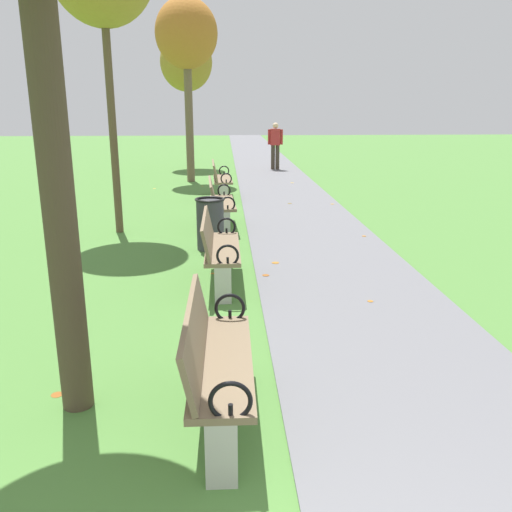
{
  "coord_description": "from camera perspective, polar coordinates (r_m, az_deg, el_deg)",
  "views": [
    {
      "loc": [
        -0.41,
        -0.58,
        2.31
      ],
      "look_at": [
        -0.05,
        5.59,
        0.55
      ],
      "focal_mm": 37.88,
      "sensor_mm": 36.0,
      "label": 1
    }
  ],
  "objects": [
    {
      "name": "pedestrian_walking",
      "position": [
        19.42,
        2.05,
        11.8
      ],
      "size": [
        0.53,
        0.27,
        1.62
      ],
      "color": "#3D3328",
      "rests_on": "paved_walkway"
    },
    {
      "name": "paved_walkway",
      "position": [
        18.78,
        1.43,
        8.85
      ],
      "size": [
        2.29,
        44.0,
        0.02
      ],
      "primitive_type": "cube",
      "color": "slate",
      "rests_on": "ground"
    },
    {
      "name": "scattered_leaves",
      "position": [
        10.11,
        -1.57,
        2.76
      ],
      "size": [
        4.58,
        14.27,
        0.02
      ],
      "color": "#AD6B23",
      "rests_on": "ground"
    },
    {
      "name": "park_bench_3",
      "position": [
        7.06,
        -3.98,
        0.88
      ],
      "size": [
        0.47,
        1.6,
        0.9
      ],
      "color": "#7A664C",
      "rests_on": "ground"
    },
    {
      "name": "park_bench_2",
      "position": [
        4.06,
        -4.35,
        -10.85
      ],
      "size": [
        0.49,
        1.6,
        0.9
      ],
      "color": "#7A664C",
      "rests_on": "ground"
    },
    {
      "name": "tree_5",
      "position": [
        20.34,
        -7.38,
        19.62
      ],
      "size": [
        1.83,
        1.83,
        4.7
      ],
      "color": "brown",
      "rests_on": "ground"
    },
    {
      "name": "park_bench_4",
      "position": [
        10.31,
        -3.83,
        5.66
      ],
      "size": [
        0.54,
        1.62,
        0.9
      ],
      "color": "#7A664C",
      "rests_on": "ground"
    },
    {
      "name": "tree_4",
      "position": [
        16.66,
        -7.36,
        22.06
      ],
      "size": [
        1.78,
        1.78,
        5.19
      ],
      "color": "brown",
      "rests_on": "ground"
    },
    {
      "name": "trash_bin",
      "position": [
        8.77,
        -4.85,
        3.42
      ],
      "size": [
        0.48,
        0.48,
        0.84
      ],
      "color": "#38383D",
      "rests_on": "ground"
    },
    {
      "name": "park_bench_5",
      "position": [
        13.58,
        -3.76,
        8.13
      ],
      "size": [
        0.52,
        1.61,
        0.9
      ],
      "color": "#7A664C",
      "rests_on": "ground"
    }
  ]
}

